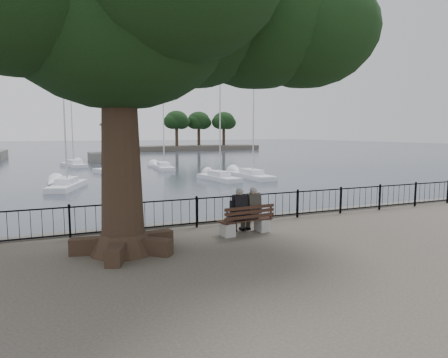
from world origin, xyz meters
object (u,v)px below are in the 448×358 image
person_right (251,211)px  lion_monument (111,146)px  tree (152,1)px  bench (246,224)px  person_left (237,213)px

person_right → lion_monument: 48.77m
person_right → tree: (-3.15, -0.41, 5.94)m
bench → lion_monument: (1.85, 48.87, 0.93)m
lion_monument → tree: bearing=-95.5°
bench → person_right: size_ratio=1.22×
bench → person_left: (-0.27, 0.08, 0.36)m
bench → person_left: bearing=164.3°
bench → person_left: 0.46m
lion_monument → person_left: bearing=-92.5°
person_left → tree: tree is taller
person_right → bench: bearing=-151.7°
person_right → tree: bearing=-172.5°
person_right → lion_monument: bearing=88.1°
bench → lion_monument: lion_monument is taller
bench → person_right: bearing=28.3°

